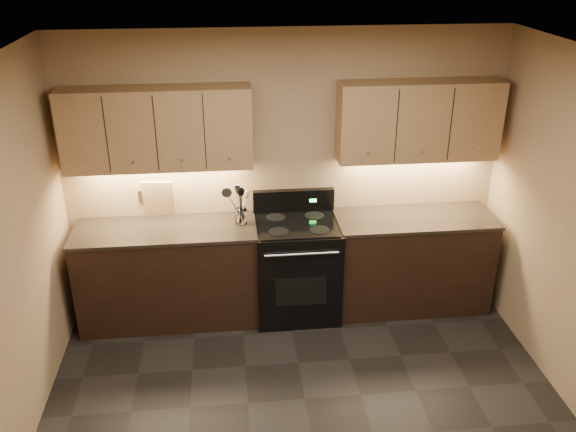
# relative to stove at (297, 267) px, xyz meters

# --- Properties ---
(ceiling) EXTENTS (4.00, 4.00, 0.00)m
(ceiling) POSITION_rel_stove_xyz_m (-0.08, -1.68, 2.12)
(ceiling) COLOR silver
(ceiling) RESTS_ON wall_back
(wall_back) EXTENTS (4.00, 0.04, 2.60)m
(wall_back) POSITION_rel_stove_xyz_m (-0.08, 0.32, 0.82)
(wall_back) COLOR tan
(wall_back) RESTS_ON ground
(counter_left) EXTENTS (1.62, 0.62, 0.93)m
(counter_left) POSITION_rel_stove_xyz_m (-1.18, 0.02, -0.01)
(counter_left) COLOR black
(counter_left) RESTS_ON ground
(counter_right) EXTENTS (1.46, 0.62, 0.93)m
(counter_right) POSITION_rel_stove_xyz_m (1.10, 0.02, -0.01)
(counter_right) COLOR black
(counter_right) RESTS_ON ground
(stove) EXTENTS (0.76, 0.68, 1.14)m
(stove) POSITION_rel_stove_xyz_m (0.00, 0.00, 0.00)
(stove) COLOR black
(stove) RESTS_ON ground
(upper_cab_left) EXTENTS (1.60, 0.30, 0.70)m
(upper_cab_left) POSITION_rel_stove_xyz_m (-1.18, 0.17, 1.32)
(upper_cab_left) COLOR tan
(upper_cab_left) RESTS_ON wall_back
(upper_cab_right) EXTENTS (1.44, 0.30, 0.70)m
(upper_cab_right) POSITION_rel_stove_xyz_m (1.10, 0.17, 1.32)
(upper_cab_right) COLOR tan
(upper_cab_right) RESTS_ON wall_back
(outlet_plate) EXTENTS (0.08, 0.01, 0.12)m
(outlet_plate) POSITION_rel_stove_xyz_m (-1.38, 0.31, 0.64)
(outlet_plate) COLOR #B2B5BA
(outlet_plate) RESTS_ON wall_back
(utensil_crock) EXTENTS (0.12, 0.12, 0.14)m
(utensil_crock) POSITION_rel_stove_xyz_m (-0.50, 0.06, 0.51)
(utensil_crock) COLOR white
(utensil_crock) RESTS_ON counter_left
(cutting_board) EXTENTS (0.30, 0.12, 0.36)m
(cutting_board) POSITION_rel_stove_xyz_m (-1.24, 0.27, 0.63)
(cutting_board) COLOR tan
(cutting_board) RESTS_ON counter_left
(wooden_spoon) EXTENTS (0.16, 0.15, 0.29)m
(wooden_spoon) POSITION_rel_stove_xyz_m (-0.52, 0.07, 0.61)
(wooden_spoon) COLOR tan
(wooden_spoon) RESTS_ON utensil_crock
(black_spoon) EXTENTS (0.08, 0.11, 0.34)m
(black_spoon) POSITION_rel_stove_xyz_m (-0.50, 0.08, 0.63)
(black_spoon) COLOR black
(black_spoon) RESTS_ON utensil_crock
(black_turner) EXTENTS (0.13, 0.19, 0.33)m
(black_turner) POSITION_rel_stove_xyz_m (-0.48, 0.04, 0.63)
(black_turner) COLOR black
(black_turner) RESTS_ON utensil_crock
(steel_spatula) EXTENTS (0.16, 0.11, 0.39)m
(steel_spatula) POSITION_rel_stove_xyz_m (-0.46, 0.07, 0.65)
(steel_spatula) COLOR silver
(steel_spatula) RESTS_ON utensil_crock
(steel_skimmer) EXTENTS (0.23, 0.09, 0.35)m
(steel_skimmer) POSITION_rel_stove_xyz_m (-0.48, 0.04, 0.64)
(steel_skimmer) COLOR silver
(steel_skimmer) RESTS_ON utensil_crock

